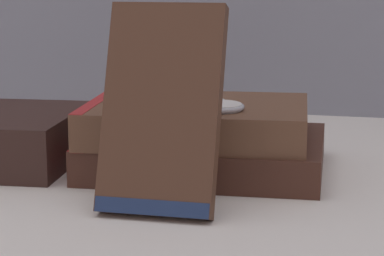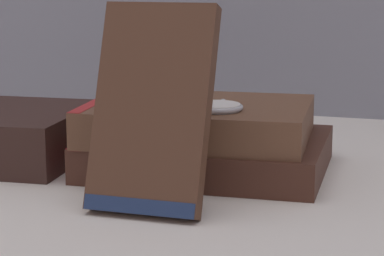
# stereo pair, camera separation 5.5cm
# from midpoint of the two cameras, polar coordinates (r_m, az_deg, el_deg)

# --- Properties ---
(ground_plane) EXTENTS (3.00, 3.00, 0.00)m
(ground_plane) POSITION_cam_midpoint_polar(r_m,az_deg,el_deg) (0.73, -7.35, -3.90)
(ground_plane) COLOR silver
(book_flat_bottom) EXTENTS (0.23, 0.18, 0.03)m
(book_flat_bottom) POSITION_cam_midpoint_polar(r_m,az_deg,el_deg) (0.77, -1.45, -1.79)
(book_flat_bottom) COLOR #422319
(book_flat_bottom) RESTS_ON ground_plane
(book_flat_top) EXTENTS (0.22, 0.17, 0.03)m
(book_flat_top) POSITION_cam_midpoint_polar(r_m,az_deg,el_deg) (0.75, -2.15, 0.52)
(book_flat_top) COLOR brown
(book_flat_top) RESTS_ON book_flat_bottom
(book_leaning_front) EXTENTS (0.09, 0.07, 0.16)m
(book_leaning_front) POSITION_cam_midpoint_polar(r_m,az_deg,el_deg) (0.63, -4.70, 0.88)
(book_leaning_front) COLOR #4C2D1E
(book_leaning_front) RESTS_ON ground_plane
(pocket_watch) EXTENTS (0.05, 0.05, 0.01)m
(pocket_watch) POSITION_cam_midpoint_polar(r_m,az_deg,el_deg) (0.71, -0.40, 1.52)
(pocket_watch) COLOR silver
(pocket_watch) RESTS_ON book_flat_top
(reading_glasses) EXTENTS (0.10, 0.07, 0.00)m
(reading_glasses) POSITION_cam_midpoint_polar(r_m,az_deg,el_deg) (0.91, -1.93, -0.61)
(reading_glasses) COLOR #4C3828
(reading_glasses) RESTS_ON ground_plane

